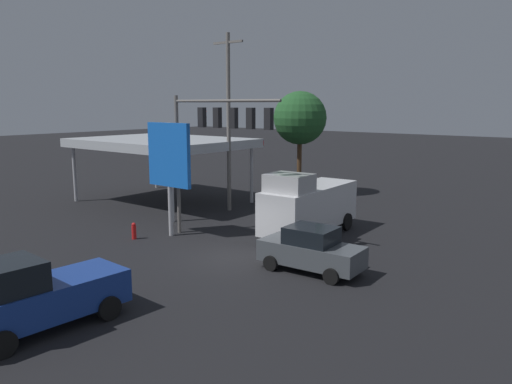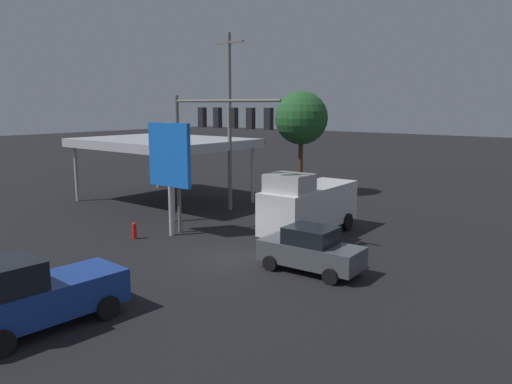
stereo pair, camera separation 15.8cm
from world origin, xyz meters
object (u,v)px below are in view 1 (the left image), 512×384
(delivery_truck, at_px, (308,205))
(pickup_parked, at_px, (38,296))
(fire_hydrant, at_px, (134,231))
(sedan_far, at_px, (311,250))
(price_sign, at_px, (169,158))
(traffic_signal_assembly, at_px, (216,130))
(street_tree, at_px, (300,118))
(utility_pole, at_px, (229,119))

(delivery_truck, relative_size, pickup_parked, 1.30)
(delivery_truck, bearing_deg, fire_hydrant, -50.16)
(sedan_far, xyz_separation_m, delivery_truck, (3.24, -4.82, 0.74))
(price_sign, height_order, pickup_parked, price_sign)
(delivery_truck, bearing_deg, sedan_far, 31.35)
(traffic_signal_assembly, relative_size, fire_hydrant, 8.47)
(price_sign, bearing_deg, fire_hydrant, 59.26)
(pickup_parked, xyz_separation_m, street_tree, (6.86, -25.04, 4.82))
(price_sign, relative_size, street_tree, 0.76)
(price_sign, distance_m, pickup_parked, 12.01)
(utility_pole, bearing_deg, pickup_parked, 112.80)
(utility_pole, height_order, street_tree, utility_pole)
(sedan_far, height_order, delivery_truck, delivery_truck)
(sedan_far, distance_m, pickup_parked, 10.69)
(sedan_far, xyz_separation_m, fire_hydrant, (10.04, 1.40, -0.51))
(price_sign, relative_size, fire_hydrant, 6.87)
(price_sign, xyz_separation_m, street_tree, (1.53, -14.73, 1.72))
(utility_pole, relative_size, price_sign, 1.89)
(delivery_truck, height_order, fire_hydrant, delivery_truck)
(sedan_far, bearing_deg, utility_pole, -36.24)
(price_sign, xyz_separation_m, fire_hydrant, (1.01, 1.69, -3.77))
(delivery_truck, distance_m, pickup_parked, 14.86)
(price_sign, height_order, delivery_truck, price_sign)
(utility_pole, bearing_deg, fire_hydrant, 95.96)
(traffic_signal_assembly, distance_m, utility_pole, 7.69)
(traffic_signal_assembly, bearing_deg, street_tree, -73.10)
(street_tree, height_order, fire_hydrant, street_tree)
(utility_pole, distance_m, delivery_truck, 9.14)
(pickup_parked, bearing_deg, fire_hydrant, -140.53)
(utility_pole, height_order, sedan_far, utility_pole)
(utility_pole, bearing_deg, delivery_truck, 162.88)
(delivery_truck, bearing_deg, pickup_parked, -4.40)
(utility_pole, xyz_separation_m, price_sign, (-1.90, 6.90, -1.82))
(sedan_far, relative_size, street_tree, 0.56)
(traffic_signal_assembly, height_order, delivery_truck, traffic_signal_assembly)
(utility_pole, distance_m, pickup_parked, 19.30)
(traffic_signal_assembly, relative_size, pickup_parked, 1.41)
(traffic_signal_assembly, height_order, sedan_far, traffic_signal_assembly)
(sedan_far, height_order, pickup_parked, pickup_parked)
(delivery_truck, height_order, pickup_parked, delivery_truck)
(pickup_parked, bearing_deg, traffic_signal_assembly, -163.55)
(pickup_parked, bearing_deg, sedan_far, 162.83)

